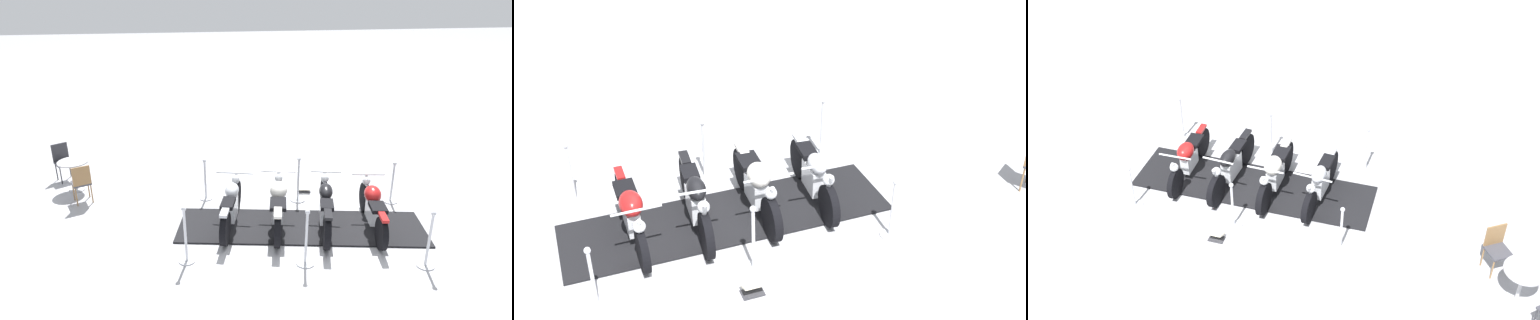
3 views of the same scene
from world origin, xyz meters
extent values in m
plane|color=#B2B2B7|center=(0.00, 0.00, 0.00)|extent=(80.00, 80.00, 0.00)
cube|color=black|center=(0.00, 0.00, 0.02)|extent=(2.33, 5.29, 0.04)
cylinder|color=black|center=(0.49, -1.57, 0.36)|extent=(0.65, 0.21, 0.64)
cylinder|color=black|center=(-1.03, -1.30, 0.36)|extent=(0.65, 0.21, 0.64)
cube|color=silver|center=(-0.27, -1.44, 0.40)|extent=(0.56, 0.28, 0.38)
ellipsoid|color=#AD1919|center=(-0.14, -1.46, 0.74)|extent=(0.54, 0.42, 0.34)
cube|color=black|center=(-0.61, -1.38, 0.69)|extent=(0.48, 0.37, 0.08)
cube|color=#AD1919|center=(-1.03, -1.30, 0.70)|extent=(0.37, 0.18, 0.06)
cylinder|color=silver|center=(0.42, -1.55, 0.63)|extent=(0.26, 0.11, 0.55)
cylinder|color=silver|center=(0.36, -1.54, 0.96)|extent=(0.15, 0.69, 0.04)
sphere|color=silver|center=(0.46, -1.56, 0.76)|extent=(0.18, 0.18, 0.18)
cylinder|color=black|center=(0.67, -0.67, 0.38)|extent=(0.70, 0.29, 0.69)
cylinder|color=black|center=(-0.85, -0.28, 0.38)|extent=(0.70, 0.29, 0.69)
cube|color=silver|center=(-0.09, -0.48, 0.44)|extent=(0.65, 0.36, 0.44)
ellipsoid|color=black|center=(0.06, -0.52, 0.78)|extent=(0.58, 0.40, 0.28)
cube|color=black|center=(-0.44, -0.39, 0.74)|extent=(0.47, 0.35, 0.08)
cube|color=black|center=(-0.85, -0.28, 0.76)|extent=(0.40, 0.23, 0.06)
cylinder|color=silver|center=(0.58, -0.65, 0.67)|extent=(0.34, 0.15, 0.58)
cylinder|color=silver|center=(0.49, -0.63, 1.03)|extent=(0.20, 0.65, 0.04)
sphere|color=silver|center=(0.59, -0.65, 0.83)|extent=(0.18, 0.18, 0.18)
cylinder|color=black|center=(0.82, 0.32, 0.38)|extent=(0.70, 0.27, 0.68)
cylinder|color=black|center=(-0.64, 0.63, 0.38)|extent=(0.70, 0.27, 0.68)
cube|color=silver|center=(0.09, 0.48, 0.43)|extent=(0.60, 0.34, 0.42)
ellipsoid|color=silver|center=(0.23, 0.45, 0.79)|extent=(0.54, 0.45, 0.36)
cube|color=black|center=(-0.27, 0.56, 0.74)|extent=(0.55, 0.42, 0.08)
cube|color=silver|center=(-0.64, 0.63, 0.75)|extent=(0.40, 0.23, 0.06)
cylinder|color=silver|center=(0.75, 0.34, 0.67)|extent=(0.28, 0.12, 0.59)
cylinder|color=silver|center=(0.68, 0.35, 1.02)|extent=(0.19, 0.74, 0.04)
sphere|color=silver|center=(0.78, 0.33, 0.82)|extent=(0.18, 0.18, 0.18)
cylinder|color=black|center=(0.96, 1.25, 0.37)|extent=(0.68, 0.29, 0.67)
cylinder|color=black|center=(-0.43, 1.62, 0.37)|extent=(0.68, 0.29, 0.67)
cube|color=silver|center=(0.27, 1.44, 0.44)|extent=(0.60, 0.35, 0.44)
ellipsoid|color=#B7BAC1|center=(0.40, 1.40, 0.78)|extent=(0.53, 0.39, 0.28)
cube|color=black|center=(-0.08, 1.53, 0.73)|extent=(0.51, 0.36, 0.08)
cube|color=#B7BAC1|center=(-0.43, 1.62, 0.73)|extent=(0.39, 0.23, 0.06)
cylinder|color=silver|center=(0.88, 1.27, 0.65)|extent=(0.33, 0.15, 0.56)
cylinder|color=silver|center=(0.80, 1.29, 1.00)|extent=(0.24, 0.78, 0.04)
sphere|color=silver|center=(0.89, 1.27, 0.80)|extent=(0.18, 0.18, 0.18)
cylinder|color=silver|center=(1.25, -0.23, 0.01)|extent=(0.36, 0.36, 0.03)
cylinder|color=silver|center=(1.25, -0.23, 0.52)|extent=(0.05, 0.05, 0.98)
sphere|color=silver|center=(1.25, -0.23, 1.04)|extent=(0.09, 0.09, 0.09)
cylinder|color=silver|center=(1.65, 1.90, 0.01)|extent=(0.30, 0.30, 0.03)
cylinder|color=silver|center=(1.65, 1.90, 0.48)|extent=(0.05, 0.05, 0.91)
sphere|color=silver|center=(1.65, 1.90, 0.97)|extent=(0.09, 0.09, 0.09)
cylinder|color=silver|center=(-1.65, -1.90, 0.01)|extent=(0.33, 0.33, 0.03)
cylinder|color=silver|center=(-1.65, -1.90, 0.53)|extent=(0.05, 0.05, 1.01)
sphere|color=silver|center=(-1.65, -1.90, 1.08)|extent=(0.09, 0.09, 0.09)
cylinder|color=silver|center=(-0.85, 2.37, 0.01)|extent=(0.31, 0.31, 0.03)
cylinder|color=silver|center=(-0.85, 2.37, 0.54)|extent=(0.05, 0.05, 1.03)
sphere|color=silver|center=(-0.85, 2.37, 1.09)|extent=(0.09, 0.09, 0.09)
cylinder|color=silver|center=(-1.25, 0.23, 0.01)|extent=(0.34, 0.34, 0.03)
cylinder|color=silver|center=(-1.25, 0.23, 0.53)|extent=(0.05, 0.05, 1.00)
sphere|color=silver|center=(-1.25, 0.23, 1.06)|extent=(0.09, 0.09, 0.09)
cylinder|color=silver|center=(0.85, -2.37, 0.01)|extent=(0.33, 0.33, 0.03)
cylinder|color=silver|center=(0.85, -2.37, 0.48)|extent=(0.05, 0.05, 0.90)
sphere|color=silver|center=(0.85, -2.37, 0.96)|extent=(0.09, 0.09, 0.09)
cube|color=#333338|center=(1.67, -0.50, 0.01)|extent=(0.25, 0.34, 0.02)
cube|color=beige|center=(1.67, -0.50, 0.15)|extent=(0.31, 0.32, 0.13)
cylinder|color=olive|center=(1.85, 4.53, 0.23)|extent=(0.03, 0.03, 0.46)
camera|label=1|loc=(-7.78, 2.15, 4.77)|focal=30.81mm
camera|label=2|loc=(7.41, -3.69, 6.16)|focal=45.90mm
camera|label=3|loc=(10.80, 1.76, 9.03)|focal=46.33mm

